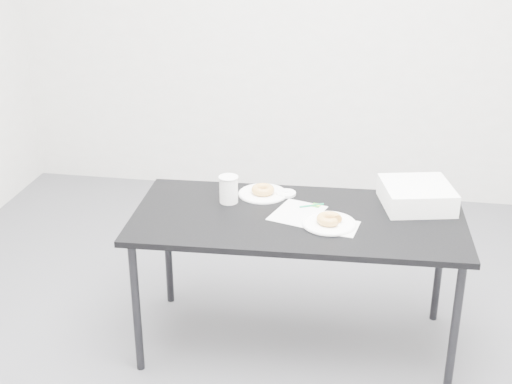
% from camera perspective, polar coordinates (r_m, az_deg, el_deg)
% --- Properties ---
extents(floor, '(4.00, 4.00, 0.00)m').
position_cam_1_polar(floor, '(3.45, -0.22, -12.96)').
color(floor, '#4F5054').
rests_on(floor, ground).
extents(wall_back, '(4.00, 0.02, 2.70)m').
position_cam_1_polar(wall_back, '(4.81, 4.04, 15.06)').
color(wall_back, silver).
rests_on(wall_back, floor).
extents(table, '(1.52, 0.76, 0.68)m').
position_cam_1_polar(table, '(3.22, 3.37, -2.76)').
color(table, black).
rests_on(table, floor).
extents(scorecard, '(0.26, 0.30, 0.00)m').
position_cam_1_polar(scorecard, '(3.23, 3.33, -1.69)').
color(scorecard, silver).
rests_on(scorecard, table).
extents(logo_patch, '(0.05, 0.05, 0.00)m').
position_cam_1_polar(logo_patch, '(3.30, 4.83, -1.07)').
color(logo_patch, green).
rests_on(logo_patch, scorecard).
extents(pen, '(0.11, 0.06, 0.01)m').
position_cam_1_polar(pen, '(3.29, 4.48, -1.08)').
color(pen, '#0C8653').
rests_on(pen, scorecard).
extents(napkin, '(0.19, 0.19, 0.00)m').
position_cam_1_polar(napkin, '(3.11, 6.59, -2.80)').
color(napkin, silver).
rests_on(napkin, table).
extents(plate_near, '(0.24, 0.24, 0.01)m').
position_cam_1_polar(plate_near, '(3.13, 5.87, -2.52)').
color(plate_near, white).
rests_on(plate_near, napkin).
extents(donut_near, '(0.14, 0.14, 0.04)m').
position_cam_1_polar(donut_near, '(3.12, 5.88, -2.16)').
color(donut_near, '#CE8D41').
rests_on(donut_near, plate_near).
extents(plate_far, '(0.24, 0.24, 0.01)m').
position_cam_1_polar(plate_far, '(3.41, 0.55, -0.14)').
color(plate_far, white).
rests_on(plate_far, table).
extents(donut_far, '(0.13, 0.13, 0.04)m').
position_cam_1_polar(donut_far, '(3.41, 0.56, 0.19)').
color(donut_far, '#CE8D41').
rests_on(donut_far, plate_far).
extents(coffee_cup, '(0.09, 0.09, 0.13)m').
position_cam_1_polar(coffee_cup, '(3.31, -2.21, 0.22)').
color(coffee_cup, white).
rests_on(coffee_cup, table).
extents(cup_lid, '(0.09, 0.09, 0.01)m').
position_cam_1_polar(cup_lid, '(3.41, 2.42, -0.11)').
color(cup_lid, white).
rests_on(cup_lid, table).
extents(bakery_box, '(0.37, 0.37, 0.10)m').
position_cam_1_polar(bakery_box, '(3.36, 12.73, -0.25)').
color(bakery_box, white).
rests_on(bakery_box, table).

